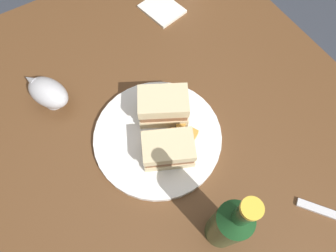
% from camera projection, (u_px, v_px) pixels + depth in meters
% --- Properties ---
extents(ground_plane, '(6.00, 6.00, 0.00)m').
position_uv_depth(ground_plane, '(173.00, 196.00, 1.33)').
color(ground_plane, '#333842').
extents(dining_table, '(1.11, 0.88, 0.72)m').
position_uv_depth(dining_table, '(175.00, 172.00, 1.00)').
color(dining_table, brown).
rests_on(dining_table, ground).
extents(plate, '(0.28, 0.28, 0.02)m').
position_uv_depth(plate, '(157.00, 136.00, 0.66)').
color(plate, white).
rests_on(plate, dining_table).
extents(sandwich_half_left, '(0.11, 0.12, 0.06)m').
position_uv_depth(sandwich_half_left, '(168.00, 149.00, 0.61)').
color(sandwich_half_left, beige).
rests_on(sandwich_half_left, plate).
extents(sandwich_half_right, '(0.11, 0.13, 0.07)m').
position_uv_depth(sandwich_half_right, '(163.00, 106.00, 0.64)').
color(sandwich_half_right, beige).
rests_on(sandwich_half_right, plate).
extents(potato_wedge_front, '(0.06, 0.05, 0.02)m').
position_uv_depth(potato_wedge_front, '(174.00, 147.00, 0.63)').
color(potato_wedge_front, '#B77F33').
rests_on(potato_wedge_front, plate).
extents(potato_wedge_middle, '(0.06, 0.04, 0.01)m').
position_uv_depth(potato_wedge_middle, '(173.00, 140.00, 0.64)').
color(potato_wedge_middle, gold).
rests_on(potato_wedge_middle, plate).
extents(potato_wedge_back, '(0.04, 0.04, 0.02)m').
position_uv_depth(potato_wedge_back, '(191.00, 137.00, 0.64)').
color(potato_wedge_back, gold).
rests_on(potato_wedge_back, plate).
extents(potato_wedge_left_edge, '(0.05, 0.05, 0.02)m').
position_uv_depth(potato_wedge_left_edge, '(180.00, 134.00, 0.64)').
color(potato_wedge_left_edge, '#B77F33').
rests_on(potato_wedge_left_edge, plate).
extents(gravy_boat, '(0.12, 0.10, 0.07)m').
position_uv_depth(gravy_boat, '(48.00, 92.00, 0.67)').
color(gravy_boat, '#B7B7BC').
rests_on(gravy_boat, dining_table).
extents(cider_bottle, '(0.06, 0.06, 0.25)m').
position_uv_depth(cider_bottle, '(229.00, 225.00, 0.49)').
color(cider_bottle, '#19421E').
rests_on(cider_bottle, dining_table).
extents(napkin, '(0.13, 0.11, 0.01)m').
position_uv_depth(napkin, '(162.00, 9.00, 0.83)').
color(napkin, silver).
rests_on(napkin, dining_table).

